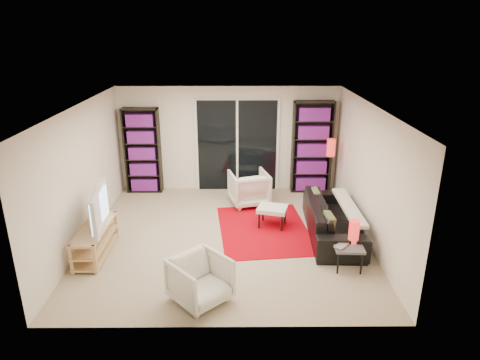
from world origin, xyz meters
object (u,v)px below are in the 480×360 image
(bookshelf_right, at_px, (312,147))
(floor_lamp, at_px, (331,154))
(sofa, at_px, (333,219))
(armchair_back, at_px, (249,188))
(bookshelf_left, at_px, (143,151))
(ottoman, at_px, (272,210))
(side_table, at_px, (348,248))
(armchair_front, at_px, (200,280))
(tv_stand, at_px, (95,240))

(bookshelf_right, distance_m, floor_lamp, 0.59)
(sofa, bearing_deg, armchair_back, 48.12)
(bookshelf_left, distance_m, armchair_back, 2.60)
(sofa, height_order, ottoman, sofa)
(armchair_back, bearing_deg, sofa, 121.31)
(ottoman, distance_m, side_table, 1.86)
(sofa, xyz_separation_m, armchair_front, (-2.27, -2.00, 0.01))
(sofa, distance_m, side_table, 1.15)
(bookshelf_right, bearing_deg, armchair_front, -117.51)
(side_table, bearing_deg, ottoman, 125.45)
(armchair_back, bearing_deg, side_table, 105.54)
(sofa, bearing_deg, ottoman, 73.91)
(armchair_front, bearing_deg, bookshelf_right, 20.12)
(tv_stand, height_order, side_table, tv_stand)
(bookshelf_left, relative_size, tv_stand, 1.47)
(bookshelf_right, bearing_deg, ottoman, -118.58)
(bookshelf_left, distance_m, side_table, 5.22)
(armchair_front, height_order, side_table, armchair_front)
(side_table, bearing_deg, sofa, 89.94)
(bookshelf_left, bearing_deg, floor_lamp, -6.80)
(tv_stand, bearing_deg, sofa, 9.40)
(bookshelf_right, distance_m, sofa, 2.37)
(ottoman, bearing_deg, tv_stand, -161.00)
(tv_stand, distance_m, side_table, 4.16)
(bookshelf_left, relative_size, ottoman, 3.04)
(bookshelf_right, relative_size, side_table, 4.42)
(tv_stand, height_order, floor_lamp, floor_lamp)
(side_table, relative_size, floor_lamp, 0.35)
(ottoman, bearing_deg, bookshelf_right, 61.42)
(tv_stand, relative_size, armchair_back, 1.66)
(bookshelf_left, relative_size, side_table, 4.11)
(armchair_back, bearing_deg, floor_lamp, 174.99)
(armchair_back, distance_m, side_table, 3.02)
(bookshelf_right, relative_size, floor_lamp, 1.54)
(armchair_front, bearing_deg, side_table, -21.84)
(tv_stand, height_order, armchair_front, armchair_front)
(tv_stand, distance_m, sofa, 4.20)
(side_table, bearing_deg, bookshelf_right, 90.85)
(armchair_back, relative_size, ottoman, 1.24)
(bookshelf_right, xyz_separation_m, armchair_front, (-2.22, -4.26, -0.72))
(sofa, height_order, side_table, sofa)
(tv_stand, bearing_deg, ottoman, 19.00)
(bookshelf_right, bearing_deg, sofa, -88.68)
(sofa, relative_size, floor_lamp, 1.63)
(bookshelf_left, xyz_separation_m, bookshelf_right, (3.85, -0.00, 0.07))
(sofa, bearing_deg, side_table, -177.43)
(tv_stand, bearing_deg, armchair_back, 39.31)
(side_table, bearing_deg, armchair_front, -159.47)
(armchair_front, relative_size, ottoman, 1.14)
(sofa, height_order, armchair_back, armchair_back)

